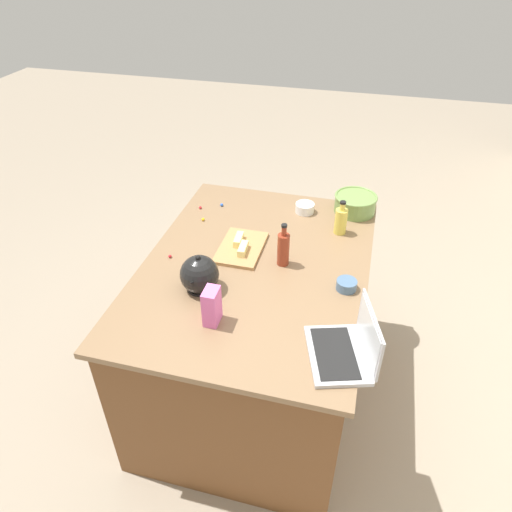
{
  "coord_description": "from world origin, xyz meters",
  "views": [
    {
      "loc": [
        1.81,
        0.47,
        2.31
      ],
      "look_at": [
        0.0,
        0.0,
        0.95
      ],
      "focal_mm": 32.95,
      "sensor_mm": 36.0,
      "label": 1
    }
  ],
  "objects_px": {
    "bottle_oil": "(341,220)",
    "cutting_board": "(241,248)",
    "mixing_bowl_large": "(355,203)",
    "butter_stick_left": "(239,239)",
    "candy_bag": "(212,306)",
    "kettle": "(199,275)",
    "ramekin_small": "(346,285)",
    "bottle_soy": "(283,248)",
    "laptop": "(348,348)",
    "ramekin_medium": "(305,208)",
    "butter_stick_right": "(243,249)"
  },
  "relations": [
    {
      "from": "bottle_oil",
      "to": "ramekin_medium",
      "type": "height_order",
      "value": "bottle_oil"
    },
    {
      "from": "candy_bag",
      "to": "ramekin_small",
      "type": "bearing_deg",
      "value": 124.21
    },
    {
      "from": "butter_stick_left",
      "to": "ramekin_small",
      "type": "bearing_deg",
      "value": 69.54
    },
    {
      "from": "bottle_soy",
      "to": "laptop",
      "type": "bearing_deg",
      "value": 34.85
    },
    {
      "from": "bottle_oil",
      "to": "cutting_board",
      "type": "xyz_separation_m",
      "value": [
        0.29,
        -0.48,
        -0.07
      ]
    },
    {
      "from": "laptop",
      "to": "ramekin_small",
      "type": "height_order",
      "value": "laptop"
    },
    {
      "from": "cutting_board",
      "to": "ramekin_small",
      "type": "xyz_separation_m",
      "value": [
        0.18,
        0.56,
        0.01
      ]
    },
    {
      "from": "laptop",
      "to": "butter_stick_right",
      "type": "height_order",
      "value": "laptop"
    },
    {
      "from": "kettle",
      "to": "butter_stick_left",
      "type": "bearing_deg",
      "value": 169.19
    },
    {
      "from": "laptop",
      "to": "candy_bag",
      "type": "xyz_separation_m",
      "value": [
        -0.05,
        -0.57,
        0.04
      ]
    },
    {
      "from": "mixing_bowl_large",
      "to": "bottle_soy",
      "type": "bearing_deg",
      "value": -26.44
    },
    {
      "from": "bottle_oil",
      "to": "butter_stick_right",
      "type": "relative_size",
      "value": 1.76
    },
    {
      "from": "cutting_board",
      "to": "kettle",
      "type": "bearing_deg",
      "value": -15.29
    },
    {
      "from": "kettle",
      "to": "cutting_board",
      "type": "distance_m",
      "value": 0.37
    },
    {
      "from": "bottle_soy",
      "to": "butter_stick_left",
      "type": "xyz_separation_m",
      "value": [
        -0.1,
        -0.26,
        -0.06
      ]
    },
    {
      "from": "laptop",
      "to": "cutting_board",
      "type": "relative_size",
      "value": 1.11
    },
    {
      "from": "butter_stick_left",
      "to": "candy_bag",
      "type": "relative_size",
      "value": 0.65
    },
    {
      "from": "bottle_oil",
      "to": "kettle",
      "type": "height_order",
      "value": "bottle_oil"
    },
    {
      "from": "butter_stick_left",
      "to": "candy_bag",
      "type": "height_order",
      "value": "candy_bag"
    },
    {
      "from": "mixing_bowl_large",
      "to": "cutting_board",
      "type": "distance_m",
      "value": 0.76
    },
    {
      "from": "laptop",
      "to": "butter_stick_right",
      "type": "xyz_separation_m",
      "value": [
        -0.55,
        -0.58,
        -0.01
      ]
    },
    {
      "from": "bottle_soy",
      "to": "ramekin_medium",
      "type": "bearing_deg",
      "value": 177.93
    },
    {
      "from": "butter_stick_left",
      "to": "butter_stick_right",
      "type": "bearing_deg",
      "value": 30.93
    },
    {
      "from": "bottle_oil",
      "to": "butter_stick_right",
      "type": "xyz_separation_m",
      "value": [
        0.33,
        -0.45,
        -0.04
      ]
    },
    {
      "from": "bottle_soy",
      "to": "ramekin_medium",
      "type": "relative_size",
      "value": 2.1
    },
    {
      "from": "bottle_oil",
      "to": "laptop",
      "type": "bearing_deg",
      "value": 8.17
    },
    {
      "from": "cutting_board",
      "to": "butter_stick_left",
      "type": "height_order",
      "value": "butter_stick_left"
    },
    {
      "from": "ramekin_medium",
      "to": "candy_bag",
      "type": "xyz_separation_m",
      "value": [
        1.0,
        -0.22,
        0.06
      ]
    },
    {
      "from": "bottle_oil",
      "to": "candy_bag",
      "type": "distance_m",
      "value": 0.95
    },
    {
      "from": "mixing_bowl_large",
      "to": "ramekin_medium",
      "type": "height_order",
      "value": "mixing_bowl_large"
    },
    {
      "from": "laptop",
      "to": "bottle_oil",
      "type": "xyz_separation_m",
      "value": [
        -0.89,
        -0.13,
        0.03
      ]
    },
    {
      "from": "mixing_bowl_large",
      "to": "butter_stick_right",
      "type": "xyz_separation_m",
      "value": [
        0.58,
        -0.51,
        -0.02
      ]
    },
    {
      "from": "mixing_bowl_large",
      "to": "ramekin_small",
      "type": "bearing_deg",
      "value": 2.06
    },
    {
      "from": "laptop",
      "to": "ramekin_medium",
      "type": "distance_m",
      "value": 1.11
    },
    {
      "from": "ramekin_small",
      "to": "mixing_bowl_large",
      "type": "bearing_deg",
      "value": -177.94
    },
    {
      "from": "laptop",
      "to": "candy_bag",
      "type": "height_order",
      "value": "laptop"
    },
    {
      "from": "bottle_oil",
      "to": "cutting_board",
      "type": "height_order",
      "value": "bottle_oil"
    },
    {
      "from": "mixing_bowl_large",
      "to": "bottle_oil",
      "type": "bearing_deg",
      "value": -13.29
    },
    {
      "from": "mixing_bowl_large",
      "to": "butter_stick_left",
      "type": "relative_size",
      "value": 2.23
    },
    {
      "from": "bottle_oil",
      "to": "cutting_board",
      "type": "relative_size",
      "value": 0.59
    },
    {
      "from": "cutting_board",
      "to": "ramekin_medium",
      "type": "relative_size",
      "value": 3.0
    },
    {
      "from": "butter_stick_left",
      "to": "ramekin_small",
      "type": "distance_m",
      "value": 0.62
    },
    {
      "from": "butter_stick_right",
      "to": "ramekin_small",
      "type": "bearing_deg",
      "value": 75.17
    },
    {
      "from": "cutting_board",
      "to": "candy_bag",
      "type": "relative_size",
      "value": 1.92
    },
    {
      "from": "butter_stick_left",
      "to": "ramekin_medium",
      "type": "distance_m",
      "value": 0.51
    },
    {
      "from": "bottle_soy",
      "to": "kettle",
      "type": "bearing_deg",
      "value": -49.43
    },
    {
      "from": "bottle_soy",
      "to": "ramekin_small",
      "type": "relative_size",
      "value": 2.41
    },
    {
      "from": "butter_stick_right",
      "to": "ramekin_medium",
      "type": "bearing_deg",
      "value": 155.15
    },
    {
      "from": "kettle",
      "to": "butter_stick_right",
      "type": "xyz_separation_m",
      "value": [
        -0.31,
        0.12,
        -0.04
      ]
    },
    {
      "from": "kettle",
      "to": "cutting_board",
      "type": "xyz_separation_m",
      "value": [
        -0.35,
        0.1,
        -0.07
      ]
    }
  ]
}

